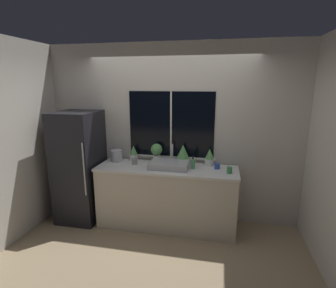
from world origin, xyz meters
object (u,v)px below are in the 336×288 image
(potted_plant_center_left, at_px, (157,151))
(soap_bottle, at_px, (193,164))
(refrigerator, at_px, (80,166))
(potted_plant_far_left, at_px, (134,153))
(potted_plant_far_right, at_px, (209,157))
(kettle, at_px, (117,155))
(mug_grey, at_px, (135,161))
(mug_blue, at_px, (217,166))
(mug_green, at_px, (229,170))
(sink, at_px, (169,164))
(potted_plant_center_right, at_px, (183,153))

(potted_plant_center_left, height_order, soap_bottle, potted_plant_center_left)
(refrigerator, distance_m, potted_plant_far_left, 0.86)
(potted_plant_far_right, distance_m, kettle, 1.43)
(potted_plant_center_left, xyz_separation_m, mug_grey, (-0.30, -0.17, -0.12))
(mug_blue, relative_size, mug_green, 0.91)
(potted_plant_center_left, height_order, potted_plant_far_right, potted_plant_center_left)
(mug_blue, bearing_deg, soap_bottle, -169.06)
(refrigerator, relative_size, mug_blue, 21.48)
(potted_plant_far_right, bearing_deg, sink, -158.50)
(potted_plant_center_left, bearing_deg, refrigerator, -168.25)
(potted_plant_center_right, height_order, potted_plant_far_right, potted_plant_center_right)
(potted_plant_center_right, relative_size, mug_green, 3.38)
(sink, distance_m, soap_bottle, 0.34)
(potted_plant_far_left, xyz_separation_m, kettle, (-0.25, -0.07, -0.03))
(sink, height_order, potted_plant_far_left, sink)
(potted_plant_center_left, relative_size, soap_bottle, 1.58)
(sink, relative_size, potted_plant_center_right, 1.89)
(soap_bottle, bearing_deg, potted_plant_far_right, 43.19)
(potted_plant_center_right, distance_m, mug_green, 0.75)
(refrigerator, distance_m, soap_bottle, 1.76)
(potted_plant_far_left, xyz_separation_m, potted_plant_center_right, (0.78, -0.00, 0.04))
(potted_plant_far_left, distance_m, soap_bottle, 0.98)
(refrigerator, relative_size, potted_plant_center_left, 5.88)
(potted_plant_center_right, height_order, mug_green, potted_plant_center_right)
(potted_plant_center_right, distance_m, mug_blue, 0.55)
(soap_bottle, relative_size, kettle, 0.95)
(sink, bearing_deg, potted_plant_center_right, 53.39)
(potted_plant_far_left, distance_m, potted_plant_center_left, 0.37)
(potted_plant_far_left, height_order, potted_plant_center_left, potted_plant_center_left)
(potted_plant_far_left, relative_size, potted_plant_far_right, 0.96)
(mug_green, distance_m, mug_grey, 1.39)
(sink, xyz_separation_m, mug_green, (0.84, -0.07, -0.00))
(potted_plant_center_right, xyz_separation_m, potted_plant_far_right, (0.40, 0.00, -0.04))
(potted_plant_center_left, distance_m, mug_grey, 0.37)
(potted_plant_center_right, bearing_deg, refrigerator, -171.24)
(potted_plant_center_right, xyz_separation_m, mug_grey, (-0.71, -0.17, -0.12))
(mug_green, relative_size, kettle, 0.45)
(sink, height_order, potted_plant_far_right, sink)
(refrigerator, distance_m, sink, 1.42)
(refrigerator, distance_m, potted_plant_far_right, 2.00)
(kettle, bearing_deg, mug_grey, -17.00)
(mug_grey, bearing_deg, mug_green, -5.03)
(mug_grey, xyz_separation_m, kettle, (-0.33, 0.10, 0.05))
(mug_blue, height_order, mug_grey, mug_grey)
(mug_green, bearing_deg, mug_grey, 174.97)
(sink, xyz_separation_m, potted_plant_far_left, (-0.62, 0.22, 0.08))
(potted_plant_far_right, bearing_deg, potted_plant_center_left, 180.00)
(soap_bottle, distance_m, mug_green, 0.51)
(potted_plant_center_right, relative_size, mug_grey, 3.22)
(potted_plant_far_left, relative_size, potted_plant_center_left, 0.84)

